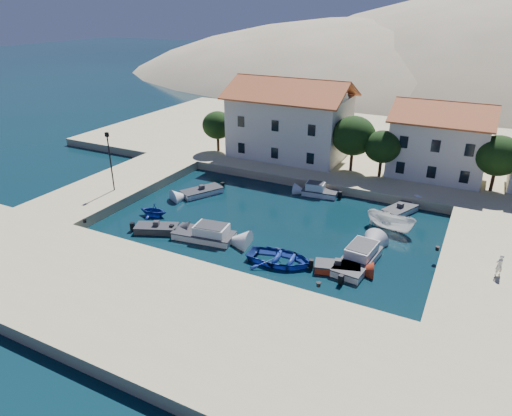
% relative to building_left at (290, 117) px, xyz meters
% --- Properties ---
extents(ground, '(400.00, 400.00, 0.00)m').
position_rel_building_left_xyz_m(ground, '(6.00, -28.00, -5.94)').
color(ground, black).
rests_on(ground, ground).
extents(quay_south, '(52.00, 12.00, 1.00)m').
position_rel_building_left_xyz_m(quay_south, '(6.00, -34.00, -5.44)').
color(quay_south, tan).
rests_on(quay_south, ground).
extents(quay_west, '(8.00, 20.00, 1.00)m').
position_rel_building_left_xyz_m(quay_west, '(-13.00, -18.00, -5.44)').
color(quay_west, tan).
rests_on(quay_west, ground).
extents(quay_north, '(80.00, 36.00, 1.00)m').
position_rel_building_left_xyz_m(quay_north, '(8.00, 10.00, -5.44)').
color(quay_north, tan).
rests_on(quay_north, ground).
extents(hills, '(254.00, 176.00, 99.00)m').
position_rel_building_left_xyz_m(hills, '(26.64, 95.62, -29.34)').
color(hills, '#9B8C69').
rests_on(hills, ground).
extents(building_left, '(14.70, 9.45, 9.70)m').
position_rel_building_left_xyz_m(building_left, '(0.00, 0.00, 0.00)').
color(building_left, silver).
rests_on(building_left, quay_north).
extents(building_mid, '(10.50, 8.40, 8.30)m').
position_rel_building_left_xyz_m(building_mid, '(18.00, 1.00, -0.71)').
color(building_mid, silver).
rests_on(building_mid, quay_north).
extents(trees, '(37.30, 5.30, 6.45)m').
position_rel_building_left_xyz_m(trees, '(10.51, -2.54, -1.10)').
color(trees, '#382314').
rests_on(trees, quay_north).
extents(lamppost, '(0.35, 0.25, 6.22)m').
position_rel_building_left_xyz_m(lamppost, '(-11.50, -20.00, -1.18)').
color(lamppost, black).
rests_on(lamppost, quay_west).
extents(bollards, '(29.36, 9.56, 0.30)m').
position_rel_building_left_xyz_m(bollards, '(8.80, -24.13, -4.79)').
color(bollards, black).
rests_on(bollards, ground).
extents(motorboat_grey_sw, '(4.21, 3.07, 1.25)m').
position_rel_building_left_xyz_m(motorboat_grey_sw, '(-2.68, -24.13, -5.64)').
color(motorboat_grey_sw, '#2E2F33').
rests_on(motorboat_grey_sw, ground).
extents(cabin_cruiser_south, '(5.72, 3.04, 1.60)m').
position_rel_building_left_xyz_m(cabin_cruiser_south, '(1.89, -23.29, -5.46)').
color(cabin_cruiser_south, silver).
rests_on(cabin_cruiser_south, ground).
extents(rowboat_south, '(5.82, 4.41, 1.13)m').
position_rel_building_left_xyz_m(rowboat_south, '(9.64, -24.00, -5.94)').
color(rowboat_south, navy).
rests_on(rowboat_south, ground).
extents(motorboat_red_se, '(3.78, 2.48, 1.25)m').
position_rel_building_left_xyz_m(motorboat_red_se, '(14.11, -23.11, -5.64)').
color(motorboat_red_se, maroon).
rests_on(motorboat_red_se, ground).
extents(cabin_cruiser_east, '(2.85, 5.89, 1.60)m').
position_rel_building_left_xyz_m(cabin_cruiser_east, '(15.23, -21.45, -5.46)').
color(cabin_cruiser_east, silver).
rests_on(cabin_cruiser_east, ground).
extents(boat_east, '(4.86, 2.63, 1.78)m').
position_rel_building_left_xyz_m(boat_east, '(16.20, -14.01, -5.94)').
color(boat_east, silver).
rests_on(boat_east, ground).
extents(motorboat_white_ne, '(3.21, 4.28, 1.25)m').
position_rel_building_left_xyz_m(motorboat_white_ne, '(16.27, -9.87, -5.64)').
color(motorboat_white_ne, silver).
rests_on(motorboat_white_ne, ground).
extents(rowboat_west, '(3.14, 2.83, 1.47)m').
position_rel_building_left_xyz_m(rowboat_west, '(-5.10, -21.54, -5.94)').
color(rowboat_west, navy).
rests_on(rowboat_west, ground).
extents(motorboat_white_west, '(3.84, 4.86, 1.25)m').
position_rel_building_left_xyz_m(motorboat_white_west, '(-3.94, -14.75, -5.64)').
color(motorboat_white_west, silver).
rests_on(motorboat_white_west, ground).
extents(cabin_cruiser_north, '(3.90, 1.99, 1.60)m').
position_rel_building_left_xyz_m(cabin_cruiser_north, '(7.65, -9.26, -5.46)').
color(cabin_cruiser_north, silver).
rests_on(cabin_cruiser_north, ground).
extents(pedestrian, '(0.73, 0.72, 1.70)m').
position_rel_building_left_xyz_m(pedestrian, '(25.07, -19.87, -4.08)').
color(pedestrian, white).
rests_on(pedestrian, quay_east).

